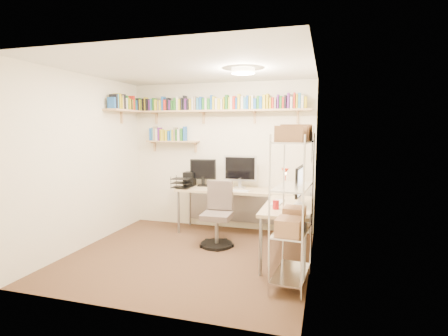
{
  "coord_description": "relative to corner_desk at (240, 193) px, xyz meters",
  "views": [
    {
      "loc": [
        1.75,
        -4.27,
        1.74
      ],
      "look_at": [
        0.34,
        0.55,
        1.16
      ],
      "focal_mm": 28.0,
      "sensor_mm": 36.0,
      "label": 1
    }
  ],
  "objects": [
    {
      "name": "room_shell",
      "position": [
        -0.48,
        -0.94,
        0.82
      ],
      "size": [
        3.24,
        3.04,
        2.52
      ],
      "color": "#F5EBC7",
      "rests_on": "ground"
    },
    {
      "name": "office_chair",
      "position": [
        -0.24,
        -0.4,
        -0.33
      ],
      "size": [
        0.5,
        0.51,
        0.95
      ],
      "rotation": [
        0.0,
        0.0,
        0.04
      ],
      "color": "black",
      "rests_on": "ground"
    },
    {
      "name": "wall_shelves",
      "position": [
        -0.92,
        0.36,
        1.3
      ],
      "size": [
        3.12,
        1.09,
        0.8
      ],
      "color": "tan",
      "rests_on": "ground"
    },
    {
      "name": "corner_desk",
      "position": [
        0.0,
        0.0,
        0.0
      ],
      "size": [
        2.28,
        1.89,
        1.28
      ],
      "color": "#CFB986",
      "rests_on": "ground"
    },
    {
      "name": "wire_rack",
      "position": [
        0.93,
        -1.44,
        0.4
      ],
      "size": [
        0.42,
        0.75,
        1.77
      ],
      "rotation": [
        0.0,
        0.0,
        -0.09
      ],
      "color": "silver",
      "rests_on": "ground"
    },
    {
      "name": "ground",
      "position": [
        -0.49,
        -0.94,
        -0.73
      ],
      "size": [
        3.2,
        3.2,
        0.0
      ],
      "primitive_type": "plane",
      "color": "#4E3621",
      "rests_on": "ground"
    }
  ]
}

